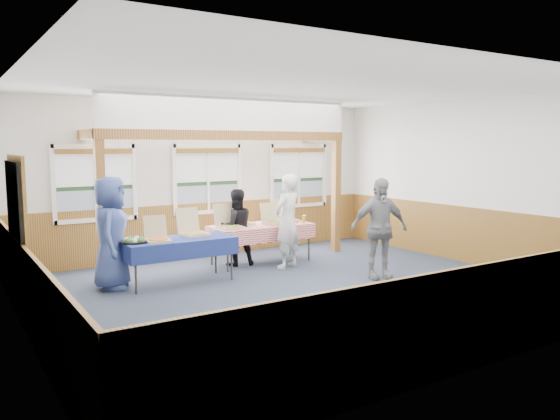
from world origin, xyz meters
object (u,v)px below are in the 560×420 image
object	(u,v)px
table_left	(178,242)
table_right	(261,227)
man_blue	(111,233)
person_grey	(379,228)
woman_white	(287,221)
woman_black	(236,227)

from	to	relation	value
table_left	table_right	size ratio (longest dim) A/B	1.00
table_right	man_blue	distance (m)	3.06
man_blue	table_left	bearing A→B (deg)	-79.16
person_grey	woman_white	bearing A→B (deg)	138.88
table_left	table_right	distance (m)	2.08
woman_white	table_right	bearing A→B (deg)	-93.90
table_left	woman_white	bearing A→B (deg)	-18.54
man_blue	person_grey	world-z (taller)	man_blue
table_right	person_grey	world-z (taller)	person_grey
table_left	woman_white	world-z (taller)	woman_white
table_right	woman_white	bearing A→B (deg)	-72.30
man_blue	person_grey	bearing A→B (deg)	-89.85
person_grey	woman_black	bearing A→B (deg)	144.70
table_left	man_blue	world-z (taller)	man_blue
woman_black	table_right	bearing A→B (deg)	-177.86
table_left	man_blue	xyz separation A→B (m)	(-1.05, 0.24, 0.21)
table_right	man_blue	size ratio (longest dim) A/B	1.10
woman_black	man_blue	xyz separation A→B (m)	(-2.50, -0.47, 0.17)
table_left	woman_black	distance (m)	1.62
table_left	table_right	bearing A→B (deg)	-0.71
woman_white	person_grey	distance (m)	1.79
woman_white	man_blue	bearing A→B (deg)	-25.29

